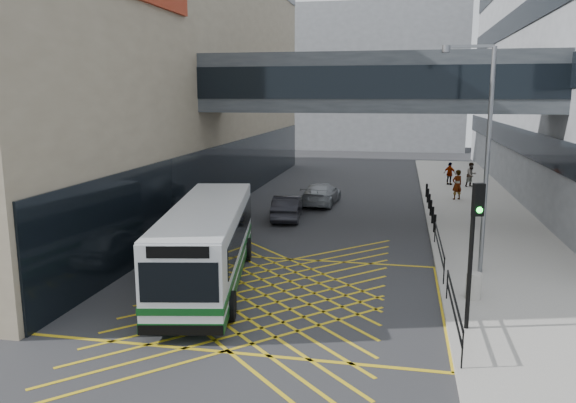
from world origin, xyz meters
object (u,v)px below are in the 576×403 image
Objects in this scene: street_lamp at (483,147)px; bus at (208,242)px; pedestrian_c at (450,174)px; car_white at (175,247)px; car_dark at (287,207)px; pedestrian_b at (471,175)px; pedestrian_a at (457,185)px; car_silver at (321,193)px; litter_bin at (473,286)px; traffic_light at (474,236)px.

bus is at bearing -166.86° from street_lamp.
car_white is at bearing 96.15° from pedestrian_c.
pedestrian_b is (11.34, 12.95, 0.37)m from car_dark.
pedestrian_c is (0.03, 6.20, -0.12)m from pedestrian_a.
car_silver is 13.02m from pedestrian_b.
car_silver is 15.89m from street_lamp.
car_silver is at bearing -110.67° from car_dark.
pedestrian_c is at bearing 56.03° from bus.
car_silver is at bearing 114.79° from litter_bin.
street_lamp is at bearing 61.98° from traffic_light.
litter_bin is 0.49× the size of pedestrian_b.
pedestrian_c reaches higher than car_dark.
bus is 6.33× the size of pedestrian_c.
traffic_light reaches higher than car_white.
street_lamp reaches higher than litter_bin.
car_dark is at bearing -165.69° from pedestrian_b.
car_silver is (1.93, 15.96, -0.84)m from bus.
car_white is 26.35m from pedestrian_b.
street_lamp is at bearing 82.14° from litter_bin.
traffic_light is 21.65m from pedestrian_a.
litter_bin is (11.52, -2.13, -0.13)m from car_white.
car_dark is 16.80m from pedestrian_c.
bus reaches higher than pedestrian_c.
pedestrian_a is at bearing -148.99° from car_dark.
car_white is 9.69m from car_dark.
car_white is at bearing 22.69° from pedestrian_a.
pedestrian_a reaches higher than pedestrian_b.
bus is 3.02m from car_white.
car_white is 0.96× the size of car_silver.
bus is 2.45× the size of car_dark.
pedestrian_a is at bearing 86.59° from litter_bin.
pedestrian_b is at bearing -137.49° from car_silver.
pedestrian_c is (1.15, 25.01, 0.41)m from litter_bin.
car_white is at bearing 67.03° from car_dark.
pedestrian_b is (14.16, 22.22, 0.33)m from car_white.
car_silver is (1.24, 4.74, 0.05)m from car_dark.
street_lamp is at bearing 123.21° from pedestrian_c.
car_silver is 0.56× the size of street_lamp.
car_white is 5.18× the size of litter_bin.
pedestrian_c is at bearing -119.99° from car_white.
car_dark is (0.69, 11.22, -0.90)m from bus.
bus is 9.50m from traffic_light.
car_silver is at bearing -12.90° from pedestrian_a.
traffic_light is 2.54× the size of pedestrian_c.
litter_bin is at bearing -130.69° from pedestrian_b.
bus is at bearing 102.13° from pedestrian_c.
car_white is at bearing 169.51° from litter_bin.
street_lamp is 4.38× the size of pedestrian_a.
pedestrian_b is at bearing -135.48° from pedestrian_a.
litter_bin is 18.85m from pedestrian_a.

